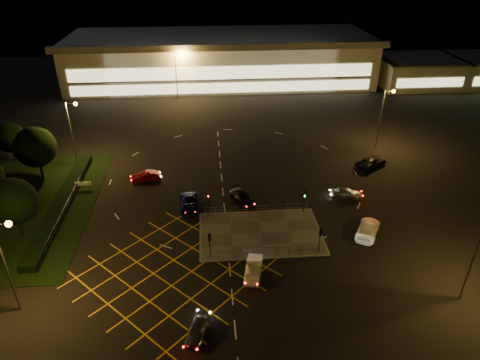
{
  "coord_description": "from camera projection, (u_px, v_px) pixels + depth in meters",
  "views": [
    {
      "loc": [
        -3.71,
        -42.62,
        30.44
      ],
      "look_at": [
        0.34,
        7.53,
        2.0
      ],
      "focal_mm": 32.0,
      "sensor_mm": 36.0,
      "label": 1
    }
  ],
  "objects": [
    {
      "name": "car_circ_red",
      "position": [
        146.0,
        176.0,
        61.43
      ],
      "size": [
        4.34,
        2.32,
        1.36
      ],
      "primitive_type": "imported",
      "rotation": [
        0.0,
        0.0,
        4.94
      ],
      "color": "maroon",
      "rests_on": "ground"
    },
    {
      "name": "tree_e",
      "position": [
        13.0,
        202.0,
        48.11
      ],
      "size": [
        5.4,
        5.4,
        7.35
      ],
      "color": "black",
      "rests_on": "ground"
    },
    {
      "name": "grass_verge",
      "position": [
        24.0,
        208.0,
        55.44
      ],
      "size": [
        18.0,
        30.0,
        0.08
      ],
      "primitive_type": "cube",
      "color": "black",
      "rests_on": "ground"
    },
    {
      "name": "car_queue_white",
      "position": [
        253.0,
        269.0,
        44.08
      ],
      "size": [
        2.44,
        4.61,
        1.44
      ],
      "primitive_type": "imported",
      "rotation": [
        0.0,
        0.0,
        6.07
      ],
      "color": "silver",
      "rests_on": "ground"
    },
    {
      "name": "tree_d",
      "position": [
        9.0,
        137.0,
        65.21
      ],
      "size": [
        4.68,
        4.68,
        6.37
      ],
      "color": "black",
      "rests_on": "ground"
    },
    {
      "name": "streetlight_sw",
      "position": [
        7.0,
        255.0,
        37.06
      ],
      "size": [
        1.78,
        0.56,
        10.03
      ],
      "color": "slate",
      "rests_on": "ground"
    },
    {
      "name": "streetlight_ne",
      "position": [
        384.0,
        111.0,
        68.06
      ],
      "size": [
        1.78,
        0.56,
        10.03
      ],
      "color": "slate",
      "rests_on": "ground"
    },
    {
      "name": "tree_c",
      "position": [
        35.0,
        147.0,
        59.97
      ],
      "size": [
        5.76,
        5.76,
        7.84
      ],
      "color": "black",
      "rests_on": "ground"
    },
    {
      "name": "streetlight_far_left",
      "position": [
        178.0,
        69.0,
        89.97
      ],
      "size": [
        1.78,
        0.56,
        10.03
      ],
      "color": "slate",
      "rests_on": "ground"
    },
    {
      "name": "signal_se",
      "position": [
        320.0,
        235.0,
        46.42
      ],
      "size": [
        0.28,
        0.3,
        3.15
      ],
      "rotation": [
        0.0,
        0.0,
        3.14
      ],
      "color": "black",
      "rests_on": "pedestrian_island"
    },
    {
      "name": "signal_sw",
      "position": [
        210.0,
        241.0,
        45.57
      ],
      "size": [
        0.28,
        0.3,
        3.15
      ],
      "rotation": [
        0.0,
        0.0,
        3.14
      ],
      "color": "black",
      "rests_on": "pedestrian_island"
    },
    {
      "name": "pedestrian_island",
      "position": [
        260.0,
        233.0,
        50.59
      ],
      "size": [
        14.0,
        9.0,
        0.12
      ],
      "primitive_type": "cube",
      "color": "#4C4944",
      "rests_on": "ground"
    },
    {
      "name": "signal_nw",
      "position": [
        208.0,
        201.0,
        52.5
      ],
      "size": [
        0.28,
        0.3,
        3.15
      ],
      "color": "black",
      "rests_on": "pedestrian_island"
    },
    {
      "name": "retail_unit_a",
      "position": [
        417.0,
        71.0,
        100.7
      ],
      "size": [
        18.8,
        14.8,
        6.35
      ],
      "color": "beige",
      "rests_on": "ground"
    },
    {
      "name": "car_east_grey",
      "position": [
        371.0,
        162.0,
        65.24
      ],
      "size": [
        5.85,
        5.12,
        1.5
      ],
      "primitive_type": "imported",
      "rotation": [
        0.0,
        0.0,
        2.18
      ],
      "color": "black",
      "rests_on": "ground"
    },
    {
      "name": "signal_ne",
      "position": [
        305.0,
        197.0,
        53.35
      ],
      "size": [
        0.28,
        0.3,
        3.15
      ],
      "color": "black",
      "rests_on": "pedestrian_island"
    },
    {
      "name": "car_right_silver",
      "position": [
        346.0,
        193.0,
        57.44
      ],
      "size": [
        4.17,
        2.25,
        1.35
      ],
      "primitive_type": "imported",
      "rotation": [
        0.0,
        0.0,
        1.4
      ],
      "color": "#9EA2A5",
      "rests_on": "ground"
    },
    {
      "name": "car_approach_white",
      "position": [
        368.0,
        229.0,
        50.12
      ],
      "size": [
        4.6,
        5.76,
        1.56
      ],
      "primitive_type": "imported",
      "rotation": [
        0.0,
        0.0,
        2.62
      ],
      "color": "white",
      "rests_on": "ground"
    },
    {
      "name": "car_near_silver",
      "position": [
        197.0,
        329.0,
        37.43
      ],
      "size": [
        2.52,
        4.05,
        1.29
      ],
      "primitive_type": "imported",
      "rotation": [
        0.0,
        0.0,
        6.0
      ],
      "color": "#999B9F",
      "rests_on": "ground"
    },
    {
      "name": "hedge",
      "position": [
        62.0,
        203.0,
        55.57
      ],
      "size": [
        2.0,
        26.0,
        1.0
      ],
      "primitive_type": "cube",
      "color": "black",
      "rests_on": "ground"
    },
    {
      "name": "streetlight_far_right",
      "position": [
        360.0,
        63.0,
        94.51
      ],
      "size": [
        1.78,
        0.56,
        10.03
      ],
      "color": "slate",
      "rests_on": "ground"
    },
    {
      "name": "car_left_blue",
      "position": [
        190.0,
        203.0,
        55.06
      ],
      "size": [
        2.7,
        5.3,
        1.43
      ],
      "primitive_type": "imported",
      "rotation": [
        0.0,
        0.0,
        0.06
      ],
      "color": "#0B0F46",
      "rests_on": "ground"
    },
    {
      "name": "ground",
      "position": [
        242.0,
        225.0,
        52.22
      ],
      "size": [
        180.0,
        180.0,
        0.0
      ],
      "primitive_type": "plane",
      "color": "black",
      "rests_on": "ground"
    },
    {
      "name": "streetlight_nw",
      "position": [
        73.0,
        125.0,
        62.96
      ],
      "size": [
        1.78,
        0.56,
        10.03
      ],
      "color": "slate",
      "rests_on": "ground"
    },
    {
      "name": "car_far_dkgrey",
      "position": [
        242.0,
        198.0,
        56.33
      ],
      "size": [
        3.75,
        5.17,
        1.39
      ],
      "primitive_type": "imported",
      "rotation": [
        0.0,
        0.0,
        0.43
      ],
      "color": "black",
      "rests_on": "ground"
    },
    {
      "name": "supermarket",
      "position": [
        220.0,
        58.0,
        103.37
      ],
      "size": [
        72.0,
        26.5,
        10.5
      ],
      "color": "beige",
      "rests_on": "ground"
    }
  ]
}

